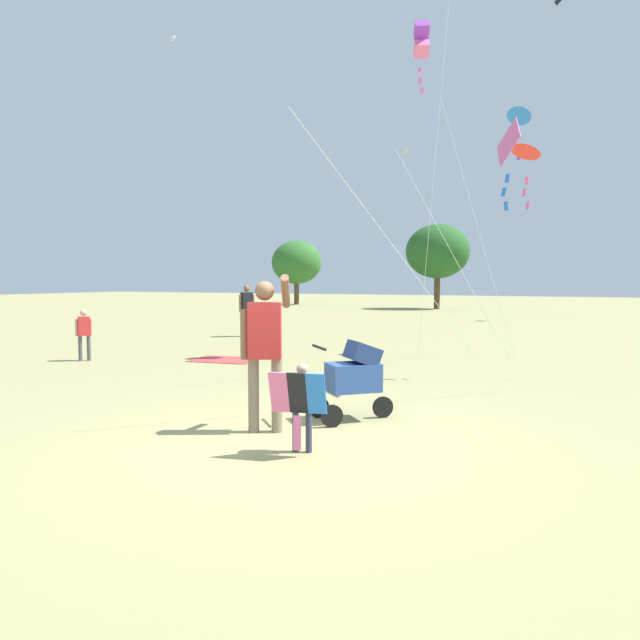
{
  "coord_description": "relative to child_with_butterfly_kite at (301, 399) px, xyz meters",
  "views": [
    {
      "loc": [
        2.93,
        -5.61,
        1.81
      ],
      "look_at": [
        -0.14,
        1.05,
        1.3
      ],
      "focal_mm": 32.8,
      "sensor_mm": 36.0,
      "label": 1
    }
  ],
  "objects": [
    {
      "name": "person_adult_flyer",
      "position": [
        -0.77,
        0.58,
        0.51
      ],
      "size": [
        0.58,
        0.69,
        1.87
      ],
      "color": "#7F705B",
      "rests_on": "ground"
    },
    {
      "name": "kite_orange_delta",
      "position": [
        1.05,
        9.36,
        5.0
      ],
      "size": [
        1.63,
        2.64,
        5.86
      ],
      "color": "blue",
      "rests_on": "ground"
    },
    {
      "name": "kite_adult_black",
      "position": [
        1.4,
        4.21,
        3.2
      ],
      "size": [
        2.22,
        4.0,
        4.37
      ],
      "color": "pink",
      "rests_on": "ground"
    },
    {
      "name": "stroller",
      "position": [
        -0.01,
        1.57,
        0.04
      ],
      "size": [
        0.99,
        0.96,
        1.03
      ],
      "color": "black",
      "rests_on": "ground"
    },
    {
      "name": "picnic_blanket",
      "position": [
        -4.69,
        5.57,
        -0.56
      ],
      "size": [
        1.57,
        1.24,
        0.02
      ],
      "primitive_type": "cube",
      "rotation": [
        0.0,
        0.0,
        0.14
      ],
      "color": "#CC3D3D",
      "rests_on": "ground"
    },
    {
      "name": "kite_green_novelty",
      "position": [
        1.58,
        5.69,
        3.43
      ],
      "size": [
        2.23,
        2.1,
        4.21
      ],
      "color": "red",
      "rests_on": "ground"
    },
    {
      "name": "ground_plane",
      "position": [
        -0.25,
        0.25,
        -0.57
      ],
      "size": [
        120.0,
        120.0,
        0.0
      ],
      "primitive_type": "plane",
      "color": "#938E5B"
    },
    {
      "name": "person_couple_left",
      "position": [
        -7.11,
        10.39,
        0.39
      ],
      "size": [
        0.38,
        0.45,
        1.63
      ],
      "color": "#4C4C51",
      "rests_on": "ground"
    },
    {
      "name": "person_sitting_far",
      "position": [
        -7.47,
        4.17,
        0.1
      ],
      "size": [
        0.27,
        0.3,
        1.15
      ],
      "color": "#4C4C51",
      "rests_on": "ground"
    },
    {
      "name": "kite_blue_high",
      "position": [
        -0.85,
        7.7,
        6.51
      ],
      "size": [
        1.66,
        3.71,
        7.52
      ],
      "color": "purple",
      "rests_on": "ground"
    },
    {
      "name": "child_with_butterfly_kite",
      "position": [
        0.0,
        0.0,
        0.0
      ],
      "size": [
        0.6,
        0.39,
        0.94
      ],
      "color": "#33384C",
      "rests_on": "ground"
    }
  ]
}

